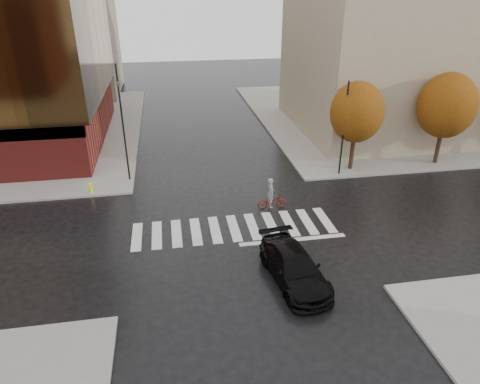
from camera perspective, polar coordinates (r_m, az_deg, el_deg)
The scene contains 13 objects.
ground at distance 24.37m, azimuth -0.62°, elevation -5.42°, with size 120.00×120.00×0.00m, color black.
sidewalk_ne at distance 49.74m, azimuth 20.08°, elevation 9.80°, with size 30.00×30.00×0.15m, color gray.
crosswalk at distance 24.79m, azimuth -0.81°, elevation -4.82°, with size 12.00×3.00×0.01m, color silver.
building_ne_tan at distance 42.80m, azimuth 19.71°, elevation 19.91°, with size 16.00×16.00×18.00m, color gray.
building_nw_far at distance 58.94m, azimuth -24.09°, elevation 21.56°, with size 14.00×12.00×20.00m, color gray.
tree_ne_a at distance 32.00m, azimuth 15.32°, elevation 10.20°, with size 3.80×3.80×6.50m.
tree_ne_b at distance 35.45m, azimuth 25.87°, elevation 10.30°, with size 4.20×4.20×6.89m.
sedan at distance 20.52m, azimuth 7.24°, elevation -9.89°, with size 2.11×5.20×1.51m, color black.
cyclist at distance 26.65m, azimuth 4.21°, elevation -0.83°, with size 1.82×0.71×2.06m.
traffic_light_nw at distance 29.93m, azimuth -15.49°, elevation 9.81°, with size 0.23×0.20×8.03m.
traffic_light_ne at distance 30.99m, azimuth 13.74°, elevation 8.84°, with size 0.18×0.20×6.73m.
fire_hydrant at distance 30.13m, azimuth -19.33°, elevation 0.63°, with size 0.24×0.24×0.69m.
manhole at distance 23.06m, azimuth 4.85°, elevation -7.54°, with size 0.57×0.57×0.01m, color #4E3D1C.
Camera 1 is at (-3.30, -20.50, 12.76)m, focal length 32.00 mm.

